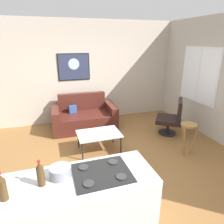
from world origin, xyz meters
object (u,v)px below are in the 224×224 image
at_px(bar_stool, 188,131).
at_px(wall_painting, 74,67).
at_px(mixing_bowl, 61,172).
at_px(armchair, 172,118).
at_px(couch, 84,117).
at_px(soda_bottle, 2,187).
at_px(soda_bottle_2, 40,174).
at_px(coffee_table, 99,135).

bearing_deg(bar_stool, wall_painting, 126.03).
relative_size(bar_stool, mixing_bowl, 3.05).
relative_size(armchair, bar_stool, 1.34).
bearing_deg(bar_stool, couch, 131.41).
relative_size(couch, mixing_bowl, 7.52).
height_order(soda_bottle, wall_painting, wall_painting).
relative_size(bar_stool, wall_painting, 0.79).
bearing_deg(soda_bottle_2, bar_stool, 24.78).
bearing_deg(wall_painting, mixing_bowl, -100.33).
distance_m(soda_bottle, wall_painting, 4.16).
relative_size(bar_stool, soda_bottle, 2.39).
height_order(soda_bottle, soda_bottle_2, soda_bottle).
relative_size(soda_bottle, soda_bottle_2, 1.03).
bearing_deg(couch, wall_painting, 101.09).
bearing_deg(soda_bottle_2, mixing_bowl, 20.22).
distance_m(armchair, wall_painting, 2.93).
xyz_separation_m(soda_bottle, soda_bottle_2, (0.31, 0.10, -0.00)).
xyz_separation_m(coffee_table, wall_painting, (-0.19, 1.89, 1.19)).
bearing_deg(coffee_table, soda_bottle_2, -118.51).
height_order(bar_stool, soda_bottle_2, soda_bottle_2).
bearing_deg(couch, bar_stool, -48.59).
xyz_separation_m(coffee_table, mixing_bowl, (-0.88, -1.89, 0.60)).
height_order(armchair, bar_stool, armchair).
bearing_deg(soda_bottle_2, wall_painting, 77.19).
height_order(coffee_table, bar_stool, bar_stool).
bearing_deg(coffee_table, armchair, 6.80).
bearing_deg(armchair, mixing_bowl, -143.00).
relative_size(mixing_bowl, wall_painting, 0.26).
height_order(bar_stool, mixing_bowl, mixing_bowl).
bearing_deg(couch, soda_bottle, -111.17).
distance_m(coffee_table, soda_bottle_2, 2.33).
height_order(couch, bar_stool, couch).
bearing_deg(armchair, couch, 151.82).
bearing_deg(armchair, bar_stool, -105.22).
bearing_deg(coffee_table, couch, 93.25).
height_order(soda_bottle, mixing_bowl, soda_bottle).
bearing_deg(bar_stool, coffee_table, 157.81).
xyz_separation_m(bar_stool, soda_bottle_2, (-2.76, -1.27, 0.52)).
height_order(bar_stool, soda_bottle, soda_bottle).
bearing_deg(coffee_table, bar_stool, -22.19).
height_order(couch, armchair, armchair).
relative_size(coffee_table, bar_stool, 1.31).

